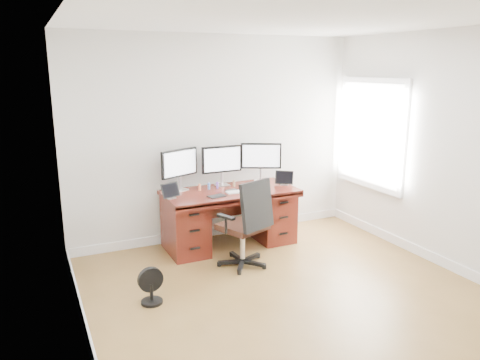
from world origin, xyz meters
name	(u,v)px	position (x,y,z in m)	size (l,w,h in m)	color
ground	(304,307)	(0.00, 0.00, 0.00)	(4.50, 4.50, 0.00)	olive
back_wall	(216,139)	(0.00, 2.25, 1.35)	(4.00, 0.10, 2.70)	silver
right_wall	(457,154)	(2.00, 0.11, 1.35)	(0.10, 4.50, 2.70)	silver
desk	(229,215)	(0.00, 1.83, 0.40)	(1.70, 0.80, 0.75)	#501710
office_chair	(246,238)	(-0.10, 1.12, 0.35)	(0.73, 0.73, 1.05)	black
floor_fan	(151,286)	(-1.33, 0.71, 0.18)	(0.25, 0.22, 0.37)	black
monitor_left	(179,164)	(-0.58, 2.07, 1.09)	(0.52, 0.24, 0.53)	silver
monitor_center	(222,161)	(0.00, 2.07, 1.09)	(0.55, 0.14, 0.53)	silver
monitor_right	(261,157)	(0.58, 2.07, 1.09)	(0.51, 0.27, 0.53)	silver
tablet_left	(171,191)	(-0.80, 1.75, 0.84)	(0.25, 0.15, 0.19)	silver
tablet_right	(285,179)	(0.77, 1.75, 0.84)	(0.23, 0.20, 0.19)	silver
keyboard	(238,192)	(0.05, 1.67, 0.76)	(0.29, 0.12, 0.01)	white
trackpad	(255,191)	(0.26, 1.62, 0.76)	(0.14, 0.14, 0.01)	silver
drawing_tablet	(217,196)	(-0.27, 1.60, 0.76)	(0.21, 0.13, 0.01)	black
phone	(232,190)	(0.01, 1.78, 0.76)	(0.14, 0.07, 0.01)	black
figurine_orange	(200,187)	(-0.36, 1.95, 0.80)	(0.04, 0.04, 0.09)	#F57F4C
figurine_blue	(209,186)	(-0.23, 1.95, 0.80)	(0.04, 0.04, 0.09)	#5786DA
figurine_purple	(217,185)	(-0.12, 1.95, 0.80)	(0.04, 0.04, 0.09)	#965CDA
figurine_brown	(234,183)	(0.12, 1.95, 0.80)	(0.04, 0.04, 0.09)	#9A7652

